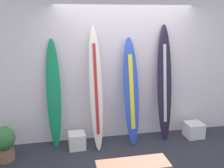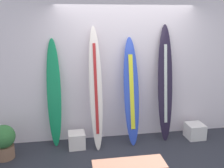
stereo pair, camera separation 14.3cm
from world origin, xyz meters
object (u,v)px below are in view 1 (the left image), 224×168
potted_plant (3,142)px  bench (133,168)px  display_block_center (194,130)px  surfboard_cobalt (131,92)px  surfboard_ivory (96,90)px  surfboard_emerald (54,94)px  display_block_left (77,141)px  surfboard_charcoal (164,84)px

potted_plant → bench: (1.83, -1.27, 0.10)m
display_block_center → potted_plant: size_ratio=0.58×
display_block_center → surfboard_cobalt: bearing=176.7°
surfboard_ivory → potted_plant: bearing=-172.4°
potted_plant → bench: bearing=-34.8°
surfboard_ivory → surfboard_cobalt: size_ratio=1.10×
surfboard_emerald → display_block_left: 0.93m
surfboard_ivory → surfboard_cobalt: (0.65, 0.03, -0.08)m
potted_plant → surfboard_ivory: bearing=7.6°
surfboard_emerald → surfboard_cobalt: size_ratio=1.00×
surfboard_cobalt → surfboard_charcoal: (0.66, 0.06, 0.09)m
surfboard_cobalt → display_block_center: bearing=-3.3°
display_block_center → bench: bearing=-138.9°
display_block_center → surfboard_ivory: bearing=178.8°
surfboard_emerald → surfboard_ivory: (0.73, -0.15, 0.08)m
display_block_left → bench: bearing=-66.3°
display_block_left → display_block_center: 2.28m
surfboard_emerald → display_block_center: surfboard_emerald is taller
surfboard_emerald → display_block_center: (2.64, -0.19, -0.83)m
surfboard_ivory → bench: size_ratio=2.29×
surfboard_cobalt → surfboard_charcoal: surfboard_charcoal is taller
display_block_left → surfboard_cobalt: bearing=4.3°
surfboard_cobalt → display_block_left: (-1.01, -0.08, -0.83)m
surfboard_emerald → surfboard_charcoal: size_ratio=0.90×
surfboard_emerald → display_block_center: bearing=-4.2°
potted_plant → surfboard_charcoal: bearing=6.0°
display_block_left → potted_plant: potted_plant is taller
display_block_center → bench: 2.21m
surfboard_cobalt → display_block_left: size_ratio=6.42×
display_block_left → potted_plant: (-1.20, -0.17, 0.17)m
display_block_center → display_block_left: bearing=-179.9°
surfboard_ivory → potted_plant: (-1.56, -0.21, -0.74)m
surfboard_charcoal → surfboard_cobalt: bearing=-175.0°
potted_plant → display_block_left: bearing=7.9°
surfboard_charcoal → potted_plant: bearing=-174.0°
surfboard_cobalt → bench: bearing=-104.3°
surfboard_emerald → surfboard_ivory: bearing=-11.9°
surfboard_ivory → potted_plant: surfboard_ivory is taller
display_block_left → display_block_center: size_ratio=0.90×
surfboard_cobalt → display_block_center: (1.27, -0.07, -0.83)m
potted_plant → bench: size_ratio=0.62×
surfboard_cobalt → potted_plant: surfboard_cobalt is taller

